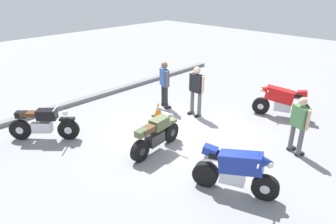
{
  "coord_description": "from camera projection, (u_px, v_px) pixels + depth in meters",
  "views": [
    {
      "loc": [
        -6.39,
        -5.69,
        4.5
      ],
      "look_at": [
        -0.25,
        0.26,
        0.75
      ],
      "focal_mm": 32.74,
      "sensor_mm": 36.0,
      "label": 1
    }
  ],
  "objects": [
    {
      "name": "ground_plane",
      "position": [
        179.0,
        134.0,
        9.64
      ],
      "size": [
        40.0,
        40.0,
        0.0
      ],
      "primitive_type": "plane",
      "color": "gray"
    },
    {
      "name": "curb_edge",
      "position": [
        96.0,
        96.0,
        12.54
      ],
      "size": [
        14.0,
        0.3,
        0.15
      ],
      "primitive_type": "cube",
      "color": "gray",
      "rests_on": "ground"
    },
    {
      "name": "motorcycle_olive_vintage",
      "position": [
        156.0,
        135.0,
        8.52
      ],
      "size": [
        1.96,
        0.7,
        1.07
      ],
      "rotation": [
        0.0,
        0.0,
        0.12
      ],
      "color": "black",
      "rests_on": "ground"
    },
    {
      "name": "motorcycle_red_sportbike",
      "position": [
        282.0,
        101.0,
        10.61
      ],
      "size": [
        0.96,
        1.89,
        1.14
      ],
      "rotation": [
        0.0,
        0.0,
        1.94
      ],
      "color": "black",
      "rests_on": "ground"
    },
    {
      "name": "motorcycle_blue_sportbike",
      "position": [
        236.0,
        170.0,
        6.8
      ],
      "size": [
        0.97,
        1.88,
        1.14
      ],
      "rotation": [
        0.0,
        0.0,
        5.09
      ],
      "color": "black",
      "rests_on": "ground"
    },
    {
      "name": "motorcycle_black_cruiser",
      "position": [
        43.0,
        124.0,
        9.12
      ],
      "size": [
        1.54,
        1.58,
        1.09
      ],
      "rotation": [
        0.0,
        0.0,
        5.48
      ],
      "color": "black",
      "rests_on": "ground"
    },
    {
      "name": "person_in_black_shirt",
      "position": [
        196.0,
        88.0,
        10.57
      ],
      "size": [
        0.34,
        0.68,
        1.77
      ],
      "rotation": [
        0.0,
        0.0,
        3.06
      ],
      "color": "#59595B",
      "rests_on": "ground"
    },
    {
      "name": "person_in_green_shirt",
      "position": [
        299.0,
        122.0,
        8.21
      ],
      "size": [
        0.46,
        0.62,
        1.66
      ],
      "rotation": [
        0.0,
        0.0,
        5.84
      ],
      "color": "#59595B",
      "rests_on": "ground"
    },
    {
      "name": "person_in_blue_shirt",
      "position": [
        165.0,
        82.0,
        11.24
      ],
      "size": [
        0.48,
        0.64,
        1.75
      ],
      "rotation": [
        0.0,
        0.0,
        5.82
      ],
      "color": "#262628",
      "rests_on": "ground"
    },
    {
      "name": "traffic_cone",
      "position": [
        158.0,
        110.0,
        10.75
      ],
      "size": [
        0.36,
        0.36,
        0.53
      ],
      "color": "black",
      "rests_on": "ground"
    }
  ]
}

